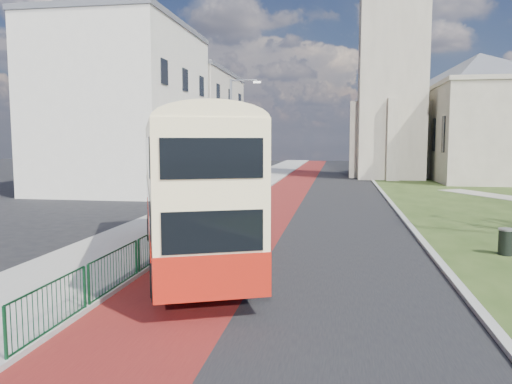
# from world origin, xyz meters

# --- Properties ---
(ground) EXTENTS (160.00, 160.00, 0.00)m
(ground) POSITION_xyz_m (0.00, 0.00, 0.00)
(ground) COLOR black
(ground) RESTS_ON ground
(road_carriageway) EXTENTS (9.00, 120.00, 0.01)m
(road_carriageway) POSITION_xyz_m (1.50, 20.00, 0.01)
(road_carriageway) COLOR black
(road_carriageway) RESTS_ON ground
(bus_lane) EXTENTS (3.40, 120.00, 0.01)m
(bus_lane) POSITION_xyz_m (-1.20, 20.00, 0.01)
(bus_lane) COLOR #591414
(bus_lane) RESTS_ON ground
(pavement_west) EXTENTS (4.00, 120.00, 0.12)m
(pavement_west) POSITION_xyz_m (-5.00, 20.00, 0.06)
(pavement_west) COLOR gray
(pavement_west) RESTS_ON ground
(kerb_west) EXTENTS (0.25, 120.00, 0.13)m
(kerb_west) POSITION_xyz_m (-3.00, 20.00, 0.07)
(kerb_west) COLOR #999993
(kerb_west) RESTS_ON ground
(kerb_east) EXTENTS (0.25, 80.00, 0.13)m
(kerb_east) POSITION_xyz_m (6.10, 22.00, 0.07)
(kerb_east) COLOR #999993
(kerb_east) RESTS_ON ground
(pedestrian_railing) EXTENTS (0.07, 24.00, 1.12)m
(pedestrian_railing) POSITION_xyz_m (-2.95, 4.00, 0.55)
(pedestrian_railing) COLOR #0E3E20
(pedestrian_railing) RESTS_ON ground
(gothic_church) EXTENTS (16.38, 18.00, 40.00)m
(gothic_church) POSITION_xyz_m (12.56, 38.00, 13.13)
(gothic_church) COLOR gray
(gothic_church) RESTS_ON ground
(street_block_near) EXTENTS (10.30, 14.30, 13.00)m
(street_block_near) POSITION_xyz_m (-14.00, 22.00, 6.51)
(street_block_near) COLOR silver
(street_block_near) RESTS_ON ground
(street_block_far) EXTENTS (10.30, 16.30, 11.50)m
(street_block_far) POSITION_xyz_m (-14.00, 38.00, 5.76)
(street_block_far) COLOR #BDB2A0
(street_block_far) RESTS_ON ground
(streetlamp) EXTENTS (2.13, 0.18, 8.00)m
(streetlamp) POSITION_xyz_m (-4.35, 18.00, 4.59)
(streetlamp) COLOR gray
(streetlamp) RESTS_ON pavement_west
(bus) EXTENTS (6.63, 11.32, 4.67)m
(bus) POSITION_xyz_m (-1.93, -0.24, 2.67)
(bus) COLOR #A71B0F
(bus) RESTS_ON ground
(litter_bin) EXTENTS (0.74, 0.74, 0.92)m
(litter_bin) POSITION_xyz_m (8.61, 2.51, 0.50)
(litter_bin) COLOR black
(litter_bin) RESTS_ON grass_green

